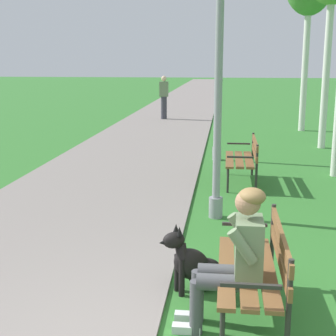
{
  "coord_description": "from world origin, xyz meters",
  "views": [
    {
      "loc": [
        0.24,
        -3.1,
        2.25
      ],
      "look_at": [
        -0.48,
        2.98,
        0.9
      ],
      "focal_mm": 52.75,
      "sensor_mm": 36.0,
      "label": 1
    }
  ],
  "objects_px": {
    "person_seated_on_near_bench": "(235,254)",
    "lamp_post_near": "(219,65)",
    "park_bench_near": "(258,264)",
    "pedestrian_distant": "(164,98)",
    "lamp_post_mid": "(219,62)",
    "park_bench_mid": "(245,156)",
    "dog_black": "(196,266)"
  },
  "relations": [
    {
      "from": "park_bench_mid",
      "to": "pedestrian_distant",
      "type": "height_order",
      "value": "pedestrian_distant"
    },
    {
      "from": "lamp_post_near",
      "to": "park_bench_mid",
      "type": "bearing_deg",
      "value": 77.23
    },
    {
      "from": "person_seated_on_near_bench",
      "to": "lamp_post_mid",
      "type": "xyz_separation_m",
      "value": [
        -0.3,
        7.26,
        1.51
      ]
    },
    {
      "from": "person_seated_on_near_bench",
      "to": "lamp_post_near",
      "type": "height_order",
      "value": "lamp_post_near"
    },
    {
      "from": "park_bench_near",
      "to": "pedestrian_distant",
      "type": "bearing_deg",
      "value": 100.43
    },
    {
      "from": "park_bench_near",
      "to": "lamp_post_mid",
      "type": "bearing_deg",
      "value": 94.11
    },
    {
      "from": "lamp_post_mid",
      "to": "pedestrian_distant",
      "type": "distance_m",
      "value": 7.84
    },
    {
      "from": "park_bench_near",
      "to": "lamp_post_near",
      "type": "height_order",
      "value": "lamp_post_near"
    },
    {
      "from": "dog_black",
      "to": "lamp_post_near",
      "type": "xyz_separation_m",
      "value": [
        0.14,
        2.36,
        1.92
      ]
    },
    {
      "from": "pedestrian_distant",
      "to": "park_bench_near",
      "type": "bearing_deg",
      "value": -79.57
    },
    {
      "from": "person_seated_on_near_bench",
      "to": "pedestrian_distant",
      "type": "distance_m",
      "value": 14.88
    },
    {
      "from": "lamp_post_near",
      "to": "lamp_post_mid",
      "type": "distance_m",
      "value": 4.21
    },
    {
      "from": "park_bench_near",
      "to": "pedestrian_distant",
      "type": "distance_m",
      "value": 14.69
    },
    {
      "from": "park_bench_mid",
      "to": "lamp_post_near",
      "type": "height_order",
      "value": "lamp_post_near"
    },
    {
      "from": "pedestrian_distant",
      "to": "person_seated_on_near_bench",
      "type": "bearing_deg",
      "value": -80.51
    },
    {
      "from": "park_bench_near",
      "to": "lamp_post_near",
      "type": "distance_m",
      "value": 3.3
    },
    {
      "from": "pedestrian_distant",
      "to": "dog_black",
      "type": "bearing_deg",
      "value": -81.49
    },
    {
      "from": "dog_black",
      "to": "lamp_post_mid",
      "type": "distance_m",
      "value": 6.85
    },
    {
      "from": "park_bench_mid",
      "to": "lamp_post_mid",
      "type": "distance_m",
      "value": 2.77
    },
    {
      "from": "lamp_post_mid",
      "to": "pedestrian_distant",
      "type": "height_order",
      "value": "lamp_post_mid"
    },
    {
      "from": "lamp_post_near",
      "to": "lamp_post_mid",
      "type": "relative_size",
      "value": 1.0
    },
    {
      "from": "park_bench_near",
      "to": "pedestrian_distant",
      "type": "xyz_separation_m",
      "value": [
        -2.66,
        14.44,
        0.33
      ]
    },
    {
      "from": "dog_black",
      "to": "lamp_post_mid",
      "type": "bearing_deg",
      "value": 89.45
    },
    {
      "from": "lamp_post_near",
      "to": "pedestrian_distant",
      "type": "height_order",
      "value": "lamp_post_near"
    },
    {
      "from": "park_bench_near",
      "to": "person_seated_on_near_bench",
      "type": "bearing_deg",
      "value": -132.39
    },
    {
      "from": "park_bench_mid",
      "to": "lamp_post_mid",
      "type": "height_order",
      "value": "lamp_post_mid"
    },
    {
      "from": "park_bench_near",
      "to": "pedestrian_distant",
      "type": "height_order",
      "value": "pedestrian_distant"
    },
    {
      "from": "park_bench_mid",
      "to": "dog_black",
      "type": "height_order",
      "value": "park_bench_mid"
    },
    {
      "from": "dog_black",
      "to": "park_bench_near",
      "type": "bearing_deg",
      "value": -38.94
    },
    {
      "from": "person_seated_on_near_bench",
      "to": "pedestrian_distant",
      "type": "relative_size",
      "value": 0.76
    },
    {
      "from": "person_seated_on_near_bench",
      "to": "lamp_post_mid",
      "type": "bearing_deg",
      "value": 92.35
    },
    {
      "from": "dog_black",
      "to": "park_bench_mid",
      "type": "bearing_deg",
      "value": 82.16
    }
  ]
}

